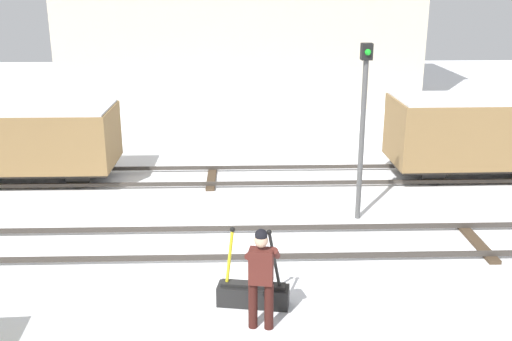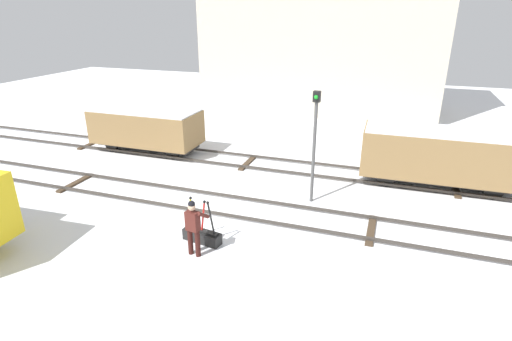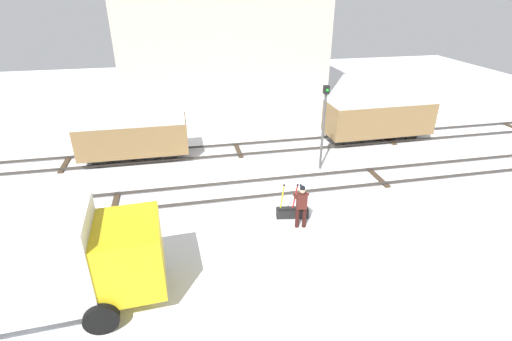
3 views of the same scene
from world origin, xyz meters
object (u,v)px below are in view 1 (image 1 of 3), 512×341
Objects in this scene: rail_worker at (261,273)px; freight_car_far_end at (498,132)px; freight_car_near_switch at (17,139)px; switch_lever_frame at (253,292)px; signal_post at (363,116)px.

freight_car_far_end reaches higher than rail_worker.
freight_car_near_switch is at bearing 179.10° from freight_car_far_end.
switch_lever_frame is 0.24× the size of freight_car_far_end.
switch_lever_frame is 1.02m from rail_worker.
switch_lever_frame is at bearing -136.87° from freight_car_far_end.
freight_car_near_switch is at bearing 142.17° from switch_lever_frame.
freight_car_far_end is (7.06, 6.83, 1.10)m from switch_lever_frame.
rail_worker is 10.24m from freight_car_far_end.
signal_post is 9.45m from freight_car_near_switch.
freight_car_near_switch reaches higher than rail_worker.
freight_car_near_switch is (-6.42, 7.52, 0.26)m from rail_worker.
freight_car_near_switch is at bearing 139.92° from rail_worker.
signal_post is at bearing 65.73° from switch_lever_frame.
freight_car_far_end is at bearing 56.64° from rail_worker.
switch_lever_frame is at bearing 108.46° from rail_worker.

